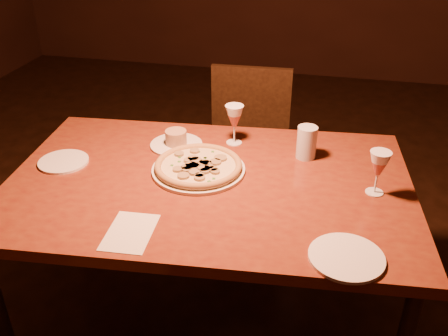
# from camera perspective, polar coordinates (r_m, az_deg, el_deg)

# --- Properties ---
(floor) EXTENTS (7.00, 7.00, 0.00)m
(floor) POSITION_cam_1_polar(r_m,az_deg,el_deg) (2.30, 1.50, -18.44)
(floor) COLOR #321A10
(floor) RESTS_ON ground
(dining_table) EXTENTS (1.54, 1.06, 0.78)m
(dining_table) POSITION_cam_1_polar(r_m,az_deg,el_deg) (1.84, -1.73, -3.21)
(dining_table) COLOR brown
(dining_table) RESTS_ON floor
(chair_far) EXTENTS (0.45, 0.45, 0.89)m
(chair_far) POSITION_cam_1_polar(r_m,az_deg,el_deg) (2.67, 2.62, 2.71)
(chair_far) COLOR black
(chair_far) RESTS_ON floor
(pizza_plate) EXTENTS (0.35, 0.35, 0.04)m
(pizza_plate) POSITION_cam_1_polar(r_m,az_deg,el_deg) (1.86, -2.94, 0.19)
(pizza_plate) COLOR white
(pizza_plate) RESTS_ON dining_table
(ramekin_saucer) EXTENTS (0.21, 0.21, 0.07)m
(ramekin_saucer) POSITION_cam_1_polar(r_m,az_deg,el_deg) (2.04, -5.49, 3.09)
(ramekin_saucer) COLOR white
(ramekin_saucer) RESTS_ON dining_table
(wine_glass_far) EXTENTS (0.08, 0.08, 0.17)m
(wine_glass_far) POSITION_cam_1_polar(r_m,az_deg,el_deg) (2.03, 1.18, 4.98)
(wine_glass_far) COLOR #B15249
(wine_glass_far) RESTS_ON dining_table
(wine_glass_right) EXTENTS (0.07, 0.07, 0.16)m
(wine_glass_right) POSITION_cam_1_polar(r_m,az_deg,el_deg) (1.77, 17.15, -0.52)
(wine_glass_right) COLOR #B15249
(wine_glass_right) RESTS_ON dining_table
(water_tumbler) EXTENTS (0.08, 0.08, 0.13)m
(water_tumbler) POSITION_cam_1_polar(r_m,az_deg,el_deg) (1.96, 9.43, 2.91)
(water_tumbler) COLOR silver
(water_tumbler) RESTS_ON dining_table
(side_plate_left) EXTENTS (0.19, 0.19, 0.01)m
(side_plate_left) POSITION_cam_1_polar(r_m,az_deg,el_deg) (2.01, -17.87, 0.70)
(side_plate_left) COLOR white
(side_plate_left) RESTS_ON dining_table
(side_plate_near) EXTENTS (0.22, 0.22, 0.01)m
(side_plate_near) POSITION_cam_1_polar(r_m,az_deg,el_deg) (1.49, 13.81, -9.88)
(side_plate_near) COLOR white
(side_plate_near) RESTS_ON dining_table
(menu_card) EXTENTS (0.15, 0.21, 0.00)m
(menu_card) POSITION_cam_1_polar(r_m,az_deg,el_deg) (1.58, -10.68, -7.20)
(menu_card) COLOR beige
(menu_card) RESTS_ON dining_table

